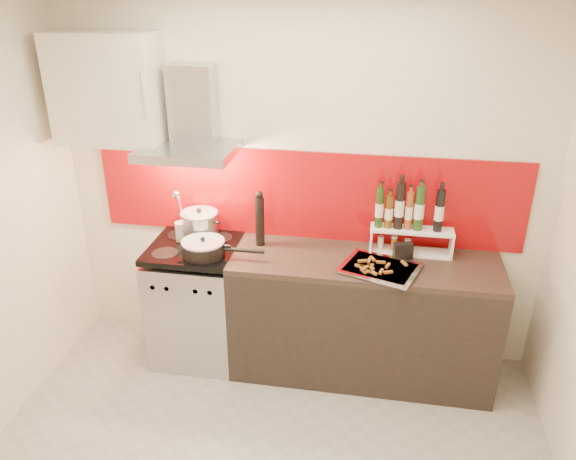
% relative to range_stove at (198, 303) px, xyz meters
% --- Properties ---
extents(back_wall, '(3.40, 0.02, 2.60)m').
position_rel_range_stove_xyz_m(back_wall, '(0.70, 0.30, 0.86)').
color(back_wall, silver).
rests_on(back_wall, ground).
extents(backsplash, '(3.00, 0.02, 0.64)m').
position_rel_range_stove_xyz_m(backsplash, '(0.75, 0.29, 0.78)').
color(backsplash, '#A0080C').
rests_on(backsplash, back_wall).
extents(range_stove, '(0.60, 0.60, 0.91)m').
position_rel_range_stove_xyz_m(range_stove, '(0.00, 0.00, 0.00)').
color(range_stove, '#B7B7BA').
rests_on(range_stove, ground).
extents(counter, '(1.80, 0.60, 0.90)m').
position_rel_range_stove_xyz_m(counter, '(1.20, 0.00, 0.01)').
color(counter, black).
rests_on(counter, ground).
extents(range_hood, '(0.62, 0.50, 0.61)m').
position_rel_range_stove_xyz_m(range_hood, '(0.00, 0.14, 1.30)').
color(range_hood, '#B7B7BA').
rests_on(range_hood, back_wall).
extents(upper_cabinet, '(0.70, 0.35, 0.72)m').
position_rel_range_stove_xyz_m(upper_cabinet, '(-0.55, 0.13, 1.51)').
color(upper_cabinet, silver).
rests_on(upper_cabinet, back_wall).
extents(stock_pot, '(0.27, 0.27, 0.23)m').
position_rel_range_stove_xyz_m(stock_pot, '(0.01, 0.14, 0.57)').
color(stock_pot, '#B7B7BA').
rests_on(stock_pot, range_stove).
extents(saute_pan, '(0.56, 0.29, 0.13)m').
position_rel_range_stove_xyz_m(saute_pan, '(0.12, -0.12, 0.52)').
color(saute_pan, black).
rests_on(saute_pan, range_stove).
extents(utensil_jar, '(0.08, 0.13, 0.40)m').
position_rel_range_stove_xyz_m(utensil_jar, '(-0.11, 0.08, 0.58)').
color(utensil_jar, silver).
rests_on(utensil_jar, range_stove).
extents(pepper_mill, '(0.06, 0.06, 0.40)m').
position_rel_range_stove_xyz_m(pepper_mill, '(0.46, 0.11, 0.65)').
color(pepper_mill, black).
rests_on(pepper_mill, counter).
extents(step_shelf, '(0.55, 0.15, 0.50)m').
position_rel_range_stove_xyz_m(step_shelf, '(1.46, 0.16, 0.69)').
color(step_shelf, white).
rests_on(step_shelf, counter).
extents(caddy_box, '(0.14, 0.09, 0.11)m').
position_rel_range_stove_xyz_m(caddy_box, '(1.44, 0.07, 0.52)').
color(caddy_box, black).
rests_on(caddy_box, counter).
extents(baking_tray, '(0.57, 0.50, 0.03)m').
position_rel_range_stove_xyz_m(baking_tray, '(1.29, -0.12, 0.47)').
color(baking_tray, silver).
rests_on(baking_tray, counter).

